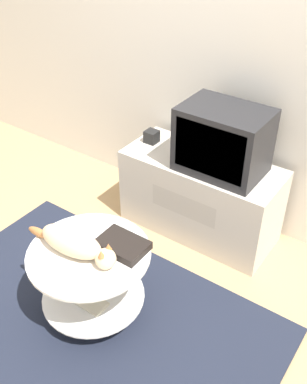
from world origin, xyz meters
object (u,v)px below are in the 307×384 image
tv (223,141)px  dvd_box (122,245)px  cat (75,243)px  speaker (152,137)px

tv → dvd_box: bearing=-97.3°
cat → dvd_box: bearing=39.7°
dvd_box → tv: bearing=82.7°
tv → cat: tv is taller
dvd_box → cat: bearing=-135.5°
speaker → dvd_box: 1.02m
tv → dvd_box: 0.92m
speaker → tv: bearing=-3.8°
speaker → cat: 1.12m
tv → cat: size_ratio=0.93×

